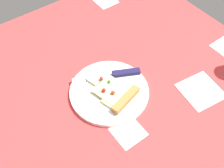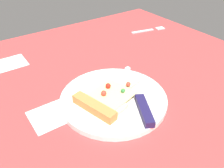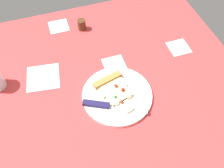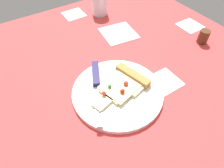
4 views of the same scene
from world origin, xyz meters
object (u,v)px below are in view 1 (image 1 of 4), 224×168
Objects in this scene: pizza_slice at (115,93)px; napkin at (201,91)px; knife at (113,75)px; plate at (109,92)px.

pizza_slice is 1.45× the size of napkin.
napkin is at bearing -109.97° from knife.
knife is (6.78, -4.29, -0.20)cm from pizza_slice.
knife is 30.70cm from napkin.
pizza_slice is at bearing 174.60° from knife.
plate is 31.55cm from napkin.
pizza_slice is (-2.48, -0.62, 1.53)cm from plate.
pizza_slice reaches higher than napkin.
plate is at bearing 158.16° from knife.
napkin is at bearing -124.92° from plate.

